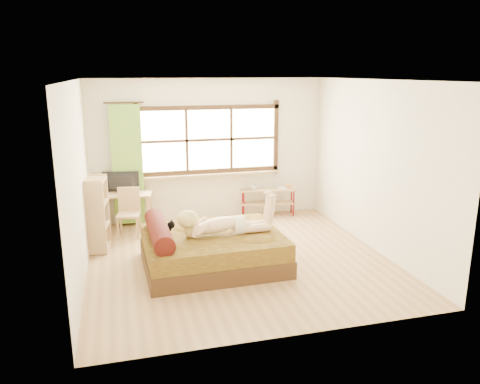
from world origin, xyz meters
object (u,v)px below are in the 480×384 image
object	(u,v)px
bed	(210,249)
chair	(129,209)
kitten	(163,228)
woman	(223,214)
pipe_shelf	(269,196)
bookshelf	(98,214)
desk	(121,198)

from	to	relation	value
bed	chair	xyz separation A→B (m)	(-1.11, 1.72, 0.20)
bed	kitten	bearing A→B (deg)	169.99
bed	woman	size ratio (longest dim) A/B	1.46
pipe_shelf	kitten	bearing A→B (deg)	-128.59
chair	bookshelf	xyz separation A→B (m)	(-0.50, -0.61, 0.13)
chair	pipe_shelf	world-z (taller)	chair
woman	pipe_shelf	distance (m)	2.71
woman	kitten	world-z (taller)	woman
woman	bookshelf	size ratio (longest dim) A/B	1.18
chair	bookshelf	size ratio (longest dim) A/B	0.71
bed	chair	world-z (taller)	chair
kitten	chair	size ratio (longest dim) A/B	0.36
woman	bookshelf	world-z (taller)	bookshelf
woman	bookshelf	bearing A→B (deg)	145.83
kitten	desk	distance (m)	2.07
desk	woman	bearing A→B (deg)	-46.74
chair	kitten	bearing A→B (deg)	-65.19
bookshelf	woman	bearing A→B (deg)	-25.78
kitten	pipe_shelf	bearing A→B (deg)	41.01
chair	bookshelf	bearing A→B (deg)	-119.48
bed	kitten	distance (m)	0.76
pipe_shelf	chair	bearing A→B (deg)	-160.85
bed	bookshelf	xyz separation A→B (m)	(-1.60, 1.11, 0.33)
desk	pipe_shelf	size ratio (longest dim) A/B	1.03
woman	desk	size ratio (longest dim) A/B	1.22
bookshelf	desk	bearing A→B (deg)	75.67
woman	chair	bearing A→B (deg)	125.05
desk	chair	world-z (taller)	chair
woman	desk	distance (m)	2.58
bed	pipe_shelf	world-z (taller)	bed
bed	woman	bearing A→B (deg)	-15.12
kitten	desk	world-z (taller)	kitten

